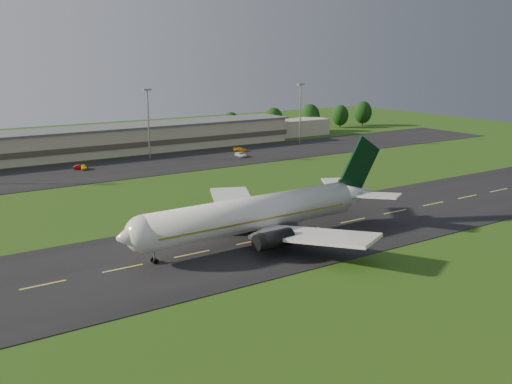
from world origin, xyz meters
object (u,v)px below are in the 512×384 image
terminal (133,139)px  light_mast_east (300,106)px  light_mast_centre (148,116)px  airliner (258,214)px  service_vehicle_d (241,150)px  service_vehicle_b (80,167)px  service_vehicle_c (241,155)px  service_vehicle_a (84,167)px

terminal → light_mast_east: bearing=-16.8°
terminal → light_mast_centre: (-1.40, -16.18, 8.75)m
airliner → service_vehicle_d: bearing=58.8°
service_vehicle_b → light_mast_east: bearing=-70.2°
light_mast_east → service_vehicle_c: 34.95m
service_vehicle_b → service_vehicle_c: 46.38m
light_mast_centre → service_vehicle_b: light_mast_centre is taller
light_mast_centre → service_vehicle_b: bearing=-168.5°
service_vehicle_b → service_vehicle_a: bearing=-121.1°
light_mast_centre → service_vehicle_c: light_mast_centre is taller
service_vehicle_d → service_vehicle_c: bearing=-173.2°
terminal → light_mast_east: size_ratio=7.13×
terminal → light_mast_centre: light_mast_centre is taller
service_vehicle_d → service_vehicle_b: bearing=129.3°
service_vehicle_a → service_vehicle_b: bearing=143.0°
light_mast_centre → service_vehicle_a: (-20.99, -5.12, -11.99)m
airliner → terminal: airliner is taller
service_vehicle_b → service_vehicle_c: size_ratio=0.76×
light_mast_centre → service_vehicle_a: light_mast_centre is taller
terminal → airliner: bearing=-99.7°
service_vehicle_b → service_vehicle_d: size_ratio=0.84×
light_mast_east → service_vehicle_b: light_mast_east is taller
service_vehicle_c → service_vehicle_a: bearing=179.5°
service_vehicle_c → service_vehicle_d: service_vehicle_c is taller
light_mast_east → service_vehicle_c: size_ratio=4.23×
terminal → service_vehicle_d: 34.01m
service_vehicle_b → service_vehicle_d: service_vehicle_d is taller
terminal → service_vehicle_d: bearing=-35.0°
light_mast_east → service_vehicle_b: size_ratio=5.55×
service_vehicle_b → light_mast_centre: bearing=-62.0°
terminal → light_mast_centre: 18.45m
light_mast_east → service_vehicle_c: bearing=-159.7°
airliner → service_vehicle_c: bearing=59.0°
airliner → terminal: (16.39, 96.16, -0.67)m
light_mast_centre → light_mast_east: same height
service_vehicle_a → service_vehicle_d: size_ratio=0.87×
terminal → service_vehicle_b: size_ratio=39.54×
light_mast_centre → service_vehicle_d: 31.66m
light_mast_east → service_vehicle_a: bearing=-176.1°
airliner → service_vehicle_c: (39.18, 68.59, -3.89)m
terminal → service_vehicle_a: 31.07m
airliner → light_mast_east: bearing=47.5°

